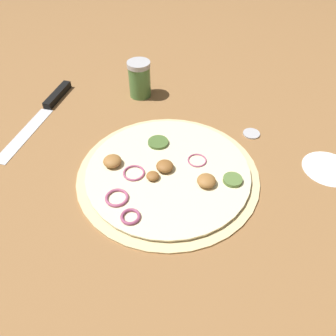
{
  "coord_description": "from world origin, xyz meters",
  "views": [
    {
      "loc": [
        0.18,
        -0.43,
        0.48
      ],
      "look_at": [
        0.0,
        0.0,
        0.02
      ],
      "focal_mm": 35.0,
      "sensor_mm": 36.0,
      "label": 1
    }
  ],
  "objects_px": {
    "pizza": "(167,172)",
    "knife": "(49,105)",
    "loose_cap": "(252,133)",
    "spice_jar": "(140,79)"
  },
  "relations": [
    {
      "from": "pizza",
      "to": "knife",
      "type": "bearing_deg",
      "value": 163.6
    },
    {
      "from": "knife",
      "to": "loose_cap",
      "type": "xyz_separation_m",
      "value": [
        0.5,
        0.09,
        -0.0
      ]
    },
    {
      "from": "pizza",
      "to": "spice_jar",
      "type": "relative_size",
      "value": 3.89
    },
    {
      "from": "pizza",
      "to": "loose_cap",
      "type": "bearing_deg",
      "value": 56.14
    },
    {
      "from": "knife",
      "to": "loose_cap",
      "type": "bearing_deg",
      "value": 92.01
    },
    {
      "from": "loose_cap",
      "to": "pizza",
      "type": "bearing_deg",
      "value": -123.86
    },
    {
      "from": "knife",
      "to": "loose_cap",
      "type": "relative_size",
      "value": 8.28
    },
    {
      "from": "loose_cap",
      "to": "spice_jar",
      "type": "bearing_deg",
      "value": 170.14
    },
    {
      "from": "knife",
      "to": "spice_jar",
      "type": "distance_m",
      "value": 0.24
    },
    {
      "from": "pizza",
      "to": "loose_cap",
      "type": "height_order",
      "value": "pizza"
    }
  ]
}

